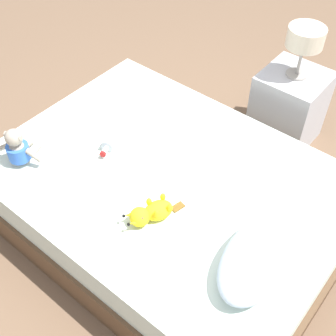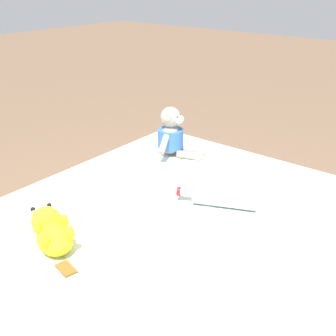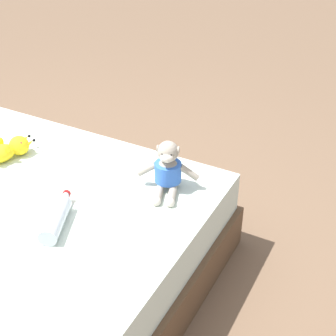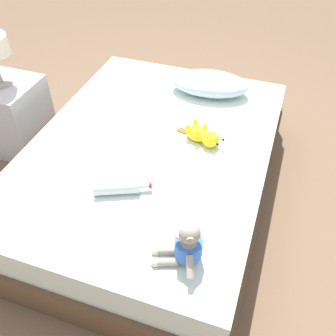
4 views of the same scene
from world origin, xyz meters
The scene contains 4 objects.
bed centered at (0.00, 0.00, 0.21)m, with size 1.44×1.96×0.43m.
plush_monkey centered at (0.44, -0.70, 0.53)m, with size 0.25×0.28×0.24m.
plush_yellow_creature centered at (0.29, 0.12, 0.48)m, with size 0.32×0.19×0.10m.
glass_bottle centered at (-0.02, -0.43, 0.47)m, with size 0.30×0.17×0.08m.
Camera 2 is at (-0.71, 0.78, 1.23)m, focal length 44.92 mm.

